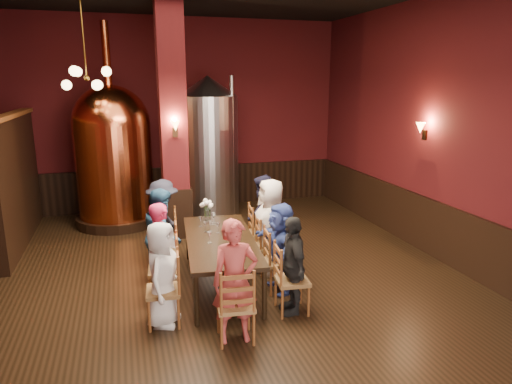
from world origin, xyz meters
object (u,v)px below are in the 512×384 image
object	(u,v)px
person_1	(163,252)
rose_vase	(207,207)
copper_kettle	(114,154)
steel_vessel	(209,148)
person_2	(163,236)
person_0	(162,274)
dining_table	(220,242)

from	to	relation	value
person_1	rose_vase	world-z (taller)	person_1
copper_kettle	steel_vessel	size ratio (longest dim) A/B	1.33
person_1	copper_kettle	bearing A→B (deg)	3.62
person_2	copper_kettle	xyz separation A→B (m)	(-0.69, 3.32, 0.80)
person_0	copper_kettle	bearing A→B (deg)	30.63
dining_table	person_2	distance (m)	0.91
dining_table	rose_vase	distance (m)	0.98
dining_table	person_1	size ratio (longest dim) A/B	1.73
person_1	steel_vessel	size ratio (longest dim) A/B	0.45
steel_vessel	person_2	bearing A→B (deg)	-112.48
steel_vessel	dining_table	bearing A→B (deg)	-98.51
person_1	rose_vase	xyz separation A→B (m)	(0.86, 1.17, 0.28)
dining_table	rose_vase	size ratio (longest dim) A/B	6.46
person_0	person_1	distance (m)	0.67
person_1	person_2	bearing A→B (deg)	-11.00
person_0	copper_kettle	size ratio (longest dim) A/B	0.32
person_0	person_2	xyz separation A→B (m)	(0.13, 1.32, 0.06)
person_2	steel_vessel	xyz separation A→B (m)	(1.37, 3.31, 0.84)
dining_table	person_0	world-z (taller)	person_0
copper_kettle	person_1	bearing A→B (deg)	-80.99
dining_table	person_2	bearing A→B (deg)	158.78
steel_vessel	person_0	bearing A→B (deg)	-107.94
copper_kettle	steel_vessel	world-z (taller)	copper_kettle
person_1	copper_kettle	world-z (taller)	copper_kettle
person_1	steel_vessel	world-z (taller)	steel_vessel
dining_table	person_2	xyz separation A→B (m)	(-0.81, 0.41, 0.05)
person_0	person_2	bearing A→B (deg)	18.09
person_1	person_2	size ratio (longest dim) A/B	0.97
person_0	steel_vessel	bearing A→B (deg)	5.76
dining_table	copper_kettle	world-z (taller)	copper_kettle
person_0	rose_vase	size ratio (longest dim) A/B	3.56
rose_vase	copper_kettle	bearing A→B (deg)	117.99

